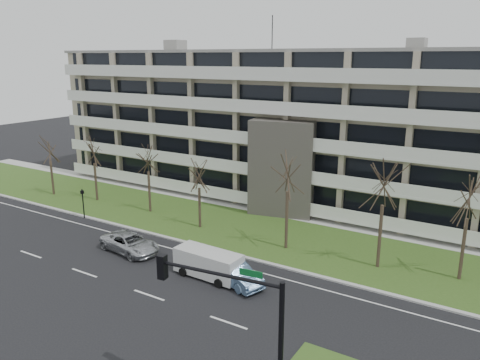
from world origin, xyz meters
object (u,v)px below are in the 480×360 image
Objects in this scene: silver_pickup at (130,243)px; pedestrian_signal at (83,200)px; blue_sedan at (234,273)px; traffic_signal at (237,321)px; white_van at (209,262)px.

pedestrian_signal is at bearing 76.94° from silver_pickup.
blue_sedan is (9.61, -0.14, 0.04)m from silver_pickup.
silver_pickup is at bearing 108.44° from blue_sedan.
traffic_signal reaches higher than silver_pickup.
silver_pickup is 1.12× the size of blue_sedan.
white_van is (7.67, -0.28, 0.40)m from silver_pickup.
pedestrian_signal is at bearing 169.64° from white_van.
traffic_signal is at bearing -114.58° from silver_pickup.
traffic_signal reaches higher than blue_sedan.
blue_sedan is 0.69× the size of traffic_signal.
blue_sedan is 1.98m from white_van.
blue_sedan is 0.94× the size of white_van.
white_van is 17.33m from pedestrian_signal.
pedestrian_signal is (-18.85, 3.57, 1.03)m from blue_sedan.
white_van is 0.73× the size of traffic_signal.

